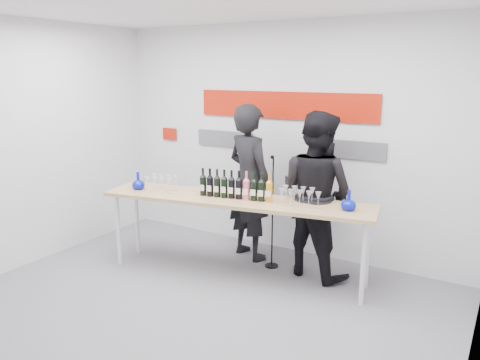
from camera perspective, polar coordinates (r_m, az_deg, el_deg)
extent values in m
plane|color=slate|center=(5.01, -5.40, -15.27)|extent=(5.00, 5.00, 0.00)
cube|color=silver|center=(6.19, 5.34, 4.91)|extent=(5.00, 0.04, 3.00)
cube|color=#AF1907|center=(6.12, 5.31, 9.05)|extent=(2.50, 0.02, 0.35)
cube|color=#59595E|center=(6.61, -1.85, 5.04)|extent=(0.90, 0.02, 0.22)
cube|color=#59595E|center=(5.84, 13.19, 3.63)|extent=(0.90, 0.02, 0.22)
cube|color=#AF1907|center=(7.20, -8.59, 5.56)|extent=(0.25, 0.02, 0.18)
cube|color=tan|center=(5.38, -0.55, -2.46)|extent=(3.24, 1.20, 0.04)
cylinder|color=silver|center=(6.03, -14.63, -5.92)|extent=(0.05, 0.05, 0.91)
cylinder|color=silver|center=(5.02, 14.78, -9.85)|extent=(0.05, 0.05, 0.91)
cylinder|color=silver|center=(6.36, -12.44, -4.79)|extent=(0.05, 0.05, 0.91)
cylinder|color=silver|center=(5.41, 15.27, -8.17)|extent=(0.05, 0.05, 0.91)
imported|color=black|center=(5.96, 1.17, -0.29)|extent=(0.85, 0.70, 1.99)
imported|color=black|center=(5.52, 9.22, -1.78)|extent=(1.10, 0.94, 1.95)
cylinder|color=black|center=(5.95, 3.87, -10.38)|extent=(0.17, 0.17, 0.02)
cylinder|color=black|center=(5.71, 3.98, -4.13)|extent=(0.02, 0.02, 1.38)
sphere|color=black|center=(5.52, 3.96, 2.81)|extent=(0.05, 0.05, 0.05)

